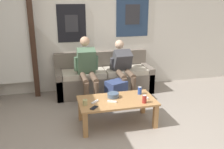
{
  "coord_description": "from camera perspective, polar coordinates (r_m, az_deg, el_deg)",
  "views": [
    {
      "loc": [
        -1.04,
        -2.79,
        1.97
      ],
      "look_at": [
        -0.05,
        1.19,
        0.66
      ],
      "focal_mm": 40.0,
      "sensor_mm": 36.0,
      "label": 1
    }
  ],
  "objects": [
    {
      "name": "drink_can_red",
      "position": [
        3.81,
        7.43,
        -5.59
      ],
      "size": [
        0.07,
        0.07,
        0.12
      ],
      "color": "maroon",
      "rests_on": "coffee_table"
    },
    {
      "name": "wall_back",
      "position": [
        5.35,
        -2.71,
        10.2
      ],
      "size": [
        10.0,
        0.07,
        2.55
      ],
      "color": "silver",
      "rests_on": "ground_plane"
    },
    {
      "name": "cell_phone",
      "position": [
        3.64,
        -4.14,
        -7.59
      ],
      "size": [
        0.14,
        0.15,
        0.01
      ],
      "color": "black",
      "rests_on": "coffee_table"
    },
    {
      "name": "backpack",
      "position": [
        4.62,
        1.05,
        -4.51
      ],
      "size": [
        0.42,
        0.4,
        0.47
      ],
      "color": "navy",
      "rests_on": "ground_plane"
    },
    {
      "name": "game_controller_far_center",
      "position": [
        3.82,
        0.0,
        -6.21
      ],
      "size": [
        0.14,
        0.1,
        0.03
      ],
      "color": "white",
      "rests_on": "coffee_table"
    },
    {
      "name": "ground_plane",
      "position": [
        3.57,
        5.57,
        -15.93
      ],
      "size": [
        18.0,
        18.0,
        0.0
      ],
      "primitive_type": "plane",
      "color": "gray"
    },
    {
      "name": "game_controller_near_left",
      "position": [
        3.82,
        -3.91,
        -6.25
      ],
      "size": [
        0.13,
        0.12,
        0.03
      ],
      "color": "white",
      "rests_on": "coffee_table"
    },
    {
      "name": "coffee_table",
      "position": [
        3.94,
        1.14,
        -6.67
      ],
      "size": [
        1.2,
        0.65,
        0.41
      ],
      "color": "#B27F4C",
      "rests_on": "ground_plane"
    },
    {
      "name": "game_controller_near_right",
      "position": [
        4.01,
        7.68,
        -5.16
      ],
      "size": [
        0.06,
        0.15,
        0.03
      ],
      "color": "white",
      "rests_on": "coffee_table"
    },
    {
      "name": "door_frame",
      "position": [
        5.1,
        -22.79,
        7.61
      ],
      "size": [
        1.0,
        0.1,
        2.15
      ],
      "color": "#382319",
      "rests_on": "ground_plane"
    },
    {
      "name": "ceramic_bowl",
      "position": [
        3.98,
        0.25,
        -4.68
      ],
      "size": [
        0.19,
        0.19,
        0.08
      ],
      "color": "#475B75",
      "rests_on": "coffee_table"
    },
    {
      "name": "couch",
      "position": [
        5.24,
        -1.81,
        -0.99
      ],
      "size": [
        1.99,
        0.68,
        0.83
      ],
      "color": "#70665B",
      "rests_on": "ground_plane"
    },
    {
      "name": "pillar_candle",
      "position": [
        3.73,
        -6.16,
        -6.36
      ],
      "size": [
        0.07,
        0.07,
        0.1
      ],
      "color": "tan",
      "rests_on": "coffee_table"
    },
    {
      "name": "person_seated_teen",
      "position": [
        4.93,
        2.58,
        1.72
      ],
      "size": [
        0.47,
        0.96,
        1.1
      ],
      "color": "brown",
      "rests_on": "ground_plane"
    },
    {
      "name": "drink_can_blue",
      "position": [
        4.13,
        6.36,
        -3.66
      ],
      "size": [
        0.07,
        0.07,
        0.12
      ],
      "color": "#28479E",
      "rests_on": "coffee_table"
    },
    {
      "name": "person_seated_adult",
      "position": [
        4.72,
        -5.65,
        1.48
      ],
      "size": [
        0.47,
        0.93,
        1.22
      ],
      "color": "brown",
      "rests_on": "ground_plane"
    }
  ]
}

